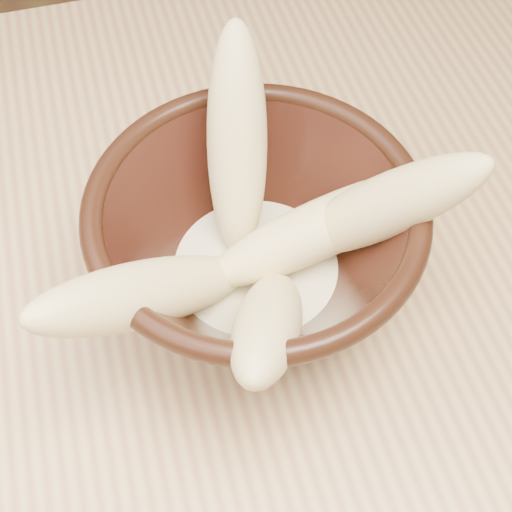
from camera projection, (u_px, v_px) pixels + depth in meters
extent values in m
cylinder|color=tan|center=(408.00, 200.00, 1.10)|extent=(0.05, 0.05, 0.71)
cylinder|color=black|center=(256.00, 296.00, 0.53)|extent=(0.10, 0.10, 0.01)
cylinder|color=black|center=(256.00, 280.00, 0.51)|extent=(0.09, 0.09, 0.01)
torus|color=black|center=(256.00, 207.00, 0.44)|extent=(0.22, 0.22, 0.01)
cylinder|color=beige|center=(256.00, 271.00, 0.50)|extent=(0.12, 0.12, 0.02)
ellipsoid|color=#F4D890|center=(237.00, 144.00, 0.48)|extent=(0.07, 0.13, 0.16)
ellipsoid|color=#F4D890|center=(149.00, 293.00, 0.43)|extent=(0.17, 0.11, 0.14)
ellipsoid|color=#F4D890|center=(379.00, 209.00, 0.45)|extent=(0.14, 0.10, 0.15)
ellipsoid|color=#F4D890|center=(326.00, 227.00, 0.48)|extent=(0.19, 0.07, 0.06)
ellipsoid|color=#F4D890|center=(268.00, 325.00, 0.43)|extent=(0.09, 0.14, 0.12)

